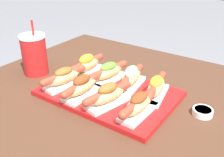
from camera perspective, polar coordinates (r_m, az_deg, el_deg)
The scene contains 11 objects.
serving_tray at distance 0.92m, azimuth -0.71°, elevation -3.19°, with size 0.45×0.31×0.02m.
hot_dog_0 at distance 0.95m, azimuth -10.40°, elevation 0.27°, with size 0.08×0.19×0.07m.
hot_dog_1 at distance 0.88m, azimuth -6.54°, elevation -1.67°, with size 0.06×0.19×0.07m.
hot_dog_2 at distance 0.82m, azimuth -0.92°, elevation -3.59°, with size 0.09×0.19×0.07m.
hot_dog_3 at distance 0.78m, azimuth 5.82°, elevation -5.59°, with size 0.07×0.19×0.07m.
hot_dog_4 at distance 1.03m, azimuth -5.54°, elevation 3.03°, with size 0.06×0.19×0.08m.
hot_dog_5 at distance 0.97m, azimuth -0.79°, elevation 1.43°, with size 0.09×0.19×0.07m.
hot_dog_6 at distance 0.93m, azimuth 4.14°, elevation 0.20°, with size 0.08×0.19×0.08m.
hot_dog_7 at distance 0.88m, azimuth 9.52°, elevation -1.87°, with size 0.09×0.19×0.07m.
sauce_bowl at distance 0.87m, azimuth 19.14°, elevation -6.83°, with size 0.06×0.06×0.02m.
drink_cup at distance 1.09m, azimuth -16.54°, elevation 5.02°, with size 0.10×0.10×0.22m.
Camera 1 is at (0.48, -0.66, 1.16)m, focal length 42.00 mm.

